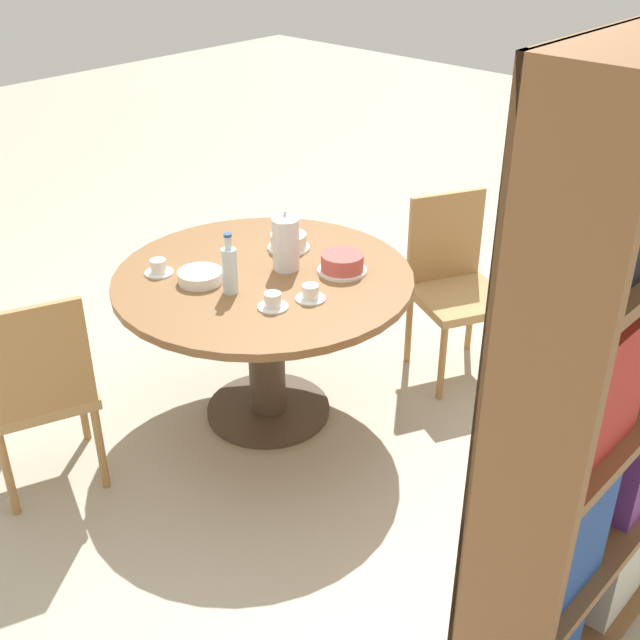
# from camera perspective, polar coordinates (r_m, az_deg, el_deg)

# --- Properties ---
(ground_plane) EXTENTS (14.00, 14.00, 0.00)m
(ground_plane) POSITION_cam_1_polar(r_m,az_deg,el_deg) (3.85, -3.68, -6.51)
(ground_plane) COLOR #B2A893
(dining_table) EXTENTS (1.30, 1.30, 0.73)m
(dining_table) POSITION_cam_1_polar(r_m,az_deg,el_deg) (3.55, -3.96, 0.79)
(dining_table) COLOR #473828
(dining_table) RESTS_ON ground_plane
(chair_a) EXTENTS (0.56, 0.56, 0.90)m
(chair_a) POSITION_cam_1_polar(r_m,az_deg,el_deg) (3.99, 9.59, 2.59)
(chair_a) COLOR #A87A47
(chair_a) RESTS_ON ground_plane
(chair_b) EXTENTS (0.54, 0.54, 0.90)m
(chair_b) POSITION_cam_1_polar(r_m,az_deg,el_deg) (3.34, -19.41, -4.60)
(chair_b) COLOR #A87A47
(chair_b) RESTS_ON ground_plane
(bookshelf) EXTENTS (1.00, 0.28, 1.97)m
(bookshelf) POSITION_cam_1_polar(r_m,az_deg,el_deg) (2.35, 19.54, -6.09)
(bookshelf) COLOR brown
(bookshelf) RESTS_ON ground_plane
(coffee_pot) EXTENTS (0.12, 0.12, 0.27)m
(coffee_pot) POSITION_cam_1_polar(r_m,az_deg,el_deg) (3.47, -2.46, 5.54)
(coffee_pot) COLOR silver
(coffee_pot) RESTS_ON dining_table
(water_bottle) EXTENTS (0.06, 0.06, 0.26)m
(water_bottle) POSITION_cam_1_polar(r_m,az_deg,el_deg) (3.29, -6.45, 3.63)
(water_bottle) COLOR silver
(water_bottle) RESTS_ON dining_table
(cake_main) EXTENTS (0.22, 0.22, 0.08)m
(cake_main) POSITION_cam_1_polar(r_m,az_deg,el_deg) (3.47, 1.59, 4.05)
(cake_main) COLOR white
(cake_main) RESTS_ON dining_table
(cake_second) EXTENTS (0.20, 0.20, 0.07)m
(cake_second) POSITION_cam_1_polar(r_m,az_deg,el_deg) (3.70, -2.25, 5.58)
(cake_second) COLOR white
(cake_second) RESTS_ON dining_table
(cup_a) EXTENTS (0.13, 0.13, 0.07)m
(cup_a) POSITION_cam_1_polar(r_m,az_deg,el_deg) (3.25, -0.68, 1.88)
(cup_a) COLOR silver
(cup_a) RESTS_ON dining_table
(cup_b) EXTENTS (0.13, 0.13, 0.07)m
(cup_b) POSITION_cam_1_polar(r_m,az_deg,el_deg) (3.19, -3.38, 1.29)
(cup_b) COLOR silver
(cup_b) RESTS_ON dining_table
(cup_c) EXTENTS (0.13, 0.13, 0.07)m
(cup_c) POSITION_cam_1_polar(r_m,az_deg,el_deg) (3.53, -11.41, 3.65)
(cup_c) COLOR silver
(cup_c) RESTS_ON dining_table
(plate_stack) EXTENTS (0.19, 0.19, 0.05)m
(plate_stack) POSITION_cam_1_polar(r_m,az_deg,el_deg) (3.43, -8.52, 3.07)
(plate_stack) COLOR white
(plate_stack) RESTS_ON dining_table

